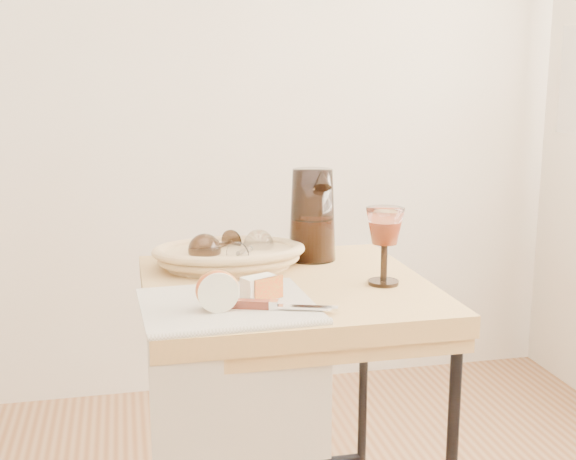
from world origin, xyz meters
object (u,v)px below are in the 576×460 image
object	(u,v)px
side_table	(286,446)
apple_half	(217,290)
tea_towel	(227,305)
wine_goblet	(384,246)
pitcher	(312,215)
goblet_lying_b	(250,249)
bread_basket	(229,257)
table_knife	(278,305)
goblet_lying_a	(216,246)

from	to	relation	value
side_table	apple_half	bearing A→B (deg)	-134.53
tea_towel	wine_goblet	distance (m)	0.37
pitcher	goblet_lying_b	bearing A→B (deg)	-150.07
side_table	wine_goblet	size ratio (longest dim) A/B	4.59
tea_towel	apple_half	bearing A→B (deg)	-128.95
bread_basket	wine_goblet	distance (m)	0.37
table_knife	pitcher	bearing A→B (deg)	85.25
goblet_lying_a	table_knife	xyz separation A→B (m)	(0.07, -0.36, -0.04)
wine_goblet	apple_half	bearing A→B (deg)	-163.28
goblet_lying_b	bread_basket	bearing A→B (deg)	105.53
wine_goblet	goblet_lying_b	bearing A→B (deg)	143.67
goblet_lying_b	side_table	bearing A→B (deg)	-118.43
goblet_lying_b	apple_half	bearing A→B (deg)	-163.43
side_table	goblet_lying_b	xyz separation A→B (m)	(-0.06, 0.13, 0.44)
pitcher	bread_basket	bearing A→B (deg)	-158.88
side_table	bread_basket	xyz separation A→B (m)	(-0.10, 0.15, 0.41)
side_table	table_knife	bearing A→B (deg)	-106.85
tea_towel	apple_half	world-z (taller)	apple_half
side_table	apple_half	distance (m)	0.50
table_knife	goblet_lying_a	bearing A→B (deg)	119.85
tea_towel	pitcher	world-z (taller)	pitcher
wine_goblet	apple_half	xyz separation A→B (m)	(-0.37, -0.11, -0.04)
goblet_lying_a	goblet_lying_b	distance (m)	0.08
tea_towel	table_knife	distance (m)	0.10
apple_half	table_knife	size ratio (longest dim) A/B	0.40
tea_towel	wine_goblet	world-z (taller)	wine_goblet
goblet_lying_b	apple_half	distance (m)	0.32
goblet_lying_a	apple_half	size ratio (longest dim) A/B	1.49
bread_basket	apple_half	bearing A→B (deg)	-99.95
tea_towel	wine_goblet	xyz separation A→B (m)	(0.35, 0.08, 0.08)
wine_goblet	pitcher	bearing A→B (deg)	111.19
pitcher	side_table	bearing A→B (deg)	-109.06
goblet_lying_b	table_knife	xyz separation A→B (m)	(-0.00, -0.33, -0.03)
bread_basket	table_knife	size ratio (longest dim) A/B	1.51
goblet_lying_a	apple_half	bearing A→B (deg)	36.86
pitcher	wine_goblet	world-z (taller)	pitcher
wine_goblet	table_knife	xyz separation A→B (m)	(-0.26, -0.14, -0.07)
apple_half	side_table	bearing A→B (deg)	46.01
bread_basket	pitcher	distance (m)	0.23
side_table	goblet_lying_a	bearing A→B (deg)	129.40
goblet_lying_a	wine_goblet	xyz separation A→B (m)	(0.33, -0.22, 0.03)
table_knife	tea_towel	bearing A→B (deg)	166.90
tea_towel	table_knife	bearing A→B (deg)	-34.10
table_knife	goblet_lying_b	bearing A→B (deg)	108.16
goblet_lying_a	pitcher	size ratio (longest dim) A/B	0.47
goblet_lying_b	wine_goblet	distance (m)	0.32
wine_goblet	table_knife	distance (m)	0.30
goblet_lying_a	goblet_lying_b	xyz separation A→B (m)	(0.07, -0.03, -0.00)
tea_towel	apple_half	size ratio (longest dim) A/B	3.98
goblet_lying_b	pitcher	distance (m)	0.18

